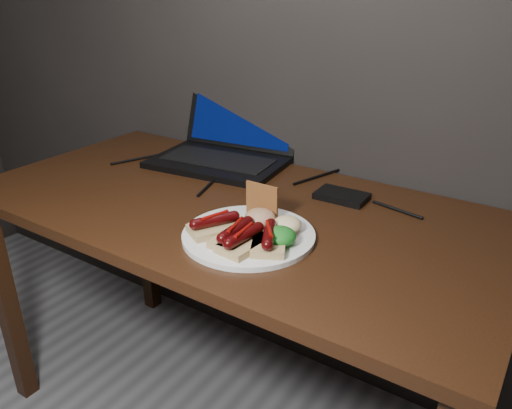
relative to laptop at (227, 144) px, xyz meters
name	(u,v)px	position (x,y,z in m)	size (l,w,h in m)	color
desk	(231,233)	(0.21, -0.27, -0.14)	(1.40, 0.70, 0.75)	#371C0D
laptop	(227,144)	(0.00, 0.00, 0.00)	(0.44, 0.39, 0.25)	black
hard_drive	(342,196)	(0.44, -0.09, -0.04)	(0.13, 0.08, 0.02)	black
desk_cables	(253,178)	(0.17, -0.10, -0.05)	(0.93, 0.42, 0.01)	black
plate	(249,235)	(0.36, -0.40, -0.05)	(0.30, 0.30, 0.01)	white
bread_sausage_left	(215,225)	(0.29, -0.44, -0.02)	(0.12, 0.13, 0.04)	#D2B87B
bread_sausage_center	(236,235)	(0.36, -0.45, -0.02)	(0.07, 0.12, 0.04)	#D2B87B
bread_sausage_right	(269,239)	(0.43, -0.43, -0.02)	(0.12, 0.13, 0.04)	#D2B87B
bread_sausage_extra	(244,240)	(0.39, -0.46, -0.02)	(0.08, 0.12, 0.04)	#D2B87B
crispbread	(262,201)	(0.34, -0.32, 0.00)	(0.09, 0.01, 0.09)	#A15D2C
salad_greens	(280,236)	(0.44, -0.41, -0.02)	(0.07, 0.07, 0.04)	#0F4F0F
salsa_mound	(260,218)	(0.36, -0.36, -0.02)	(0.07, 0.07, 0.04)	maroon
coleslaw_mound	(287,224)	(0.43, -0.35, -0.02)	(0.06, 0.06, 0.04)	silver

